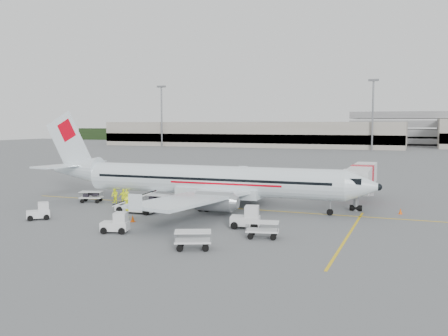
# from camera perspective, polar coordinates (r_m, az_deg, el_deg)

# --- Properties ---
(ground) EXTENTS (360.00, 360.00, 0.00)m
(ground) POSITION_cam_1_polar(r_m,az_deg,el_deg) (50.25, -0.83, -4.51)
(ground) COLOR #56595B
(stripe_lead) EXTENTS (44.00, 0.20, 0.01)m
(stripe_lead) POSITION_cam_1_polar(r_m,az_deg,el_deg) (50.25, -0.83, -4.50)
(stripe_lead) COLOR yellow
(stripe_lead) RESTS_ON ground
(stripe_cross) EXTENTS (0.20, 20.00, 0.01)m
(stripe_cross) POSITION_cam_1_polar(r_m,az_deg,el_deg) (39.08, 14.05, -7.43)
(stripe_cross) COLOR yellow
(stripe_cross) RESTS_ON ground
(terminal_west) EXTENTS (110.00, 22.00, 9.00)m
(terminal_west) POSITION_cam_1_polar(r_m,az_deg,el_deg) (185.46, 2.87, 3.88)
(terminal_west) COLOR gray
(terminal_west) RESTS_ON ground
(parking_garage) EXTENTS (62.00, 24.00, 14.00)m
(parking_garage) POSITION_cam_1_polar(r_m,az_deg,el_deg) (205.99, 23.15, 4.29)
(parking_garage) COLOR slate
(parking_garage) RESTS_ON ground
(treeline) EXTENTS (300.00, 3.00, 6.00)m
(treeline) POSITION_cam_1_polar(r_m,az_deg,el_deg) (221.74, 16.51, 3.49)
(treeline) COLOR black
(treeline) RESTS_ON ground
(mast_west) EXTENTS (3.20, 1.20, 22.00)m
(mast_west) POSITION_cam_1_polar(r_m,az_deg,el_deg) (186.37, -7.14, 5.85)
(mast_west) COLOR slate
(mast_west) RESTS_ON ground
(mast_center) EXTENTS (3.20, 1.20, 22.00)m
(mast_center) POSITION_cam_1_polar(r_m,az_deg,el_deg) (164.48, 16.63, 5.79)
(mast_center) COLOR slate
(mast_center) RESTS_ON ground
(aircraft) EXTENTS (35.16, 27.88, 9.52)m
(aircraft) POSITION_cam_1_polar(r_m,az_deg,el_deg) (49.22, -1.46, 0.87)
(aircraft) COLOR white
(aircraft) RESTS_ON ground
(jet_bridge) EXTENTS (2.91, 15.20, 3.99)m
(jet_bridge) POSITION_cam_1_polar(r_m,az_deg,el_deg) (54.99, 15.51, -1.76)
(jet_bridge) COLOR silver
(jet_bridge) RESTS_ON ground
(belt_loader) EXTENTS (5.14, 2.22, 2.72)m
(belt_loader) POSITION_cam_1_polar(r_m,az_deg,el_deg) (47.58, -9.99, -3.47)
(belt_loader) COLOR silver
(belt_loader) RESTS_ON ground
(tug_fore) EXTENTS (2.56, 1.79, 1.81)m
(tug_fore) POSITION_cam_1_polar(r_m,az_deg,el_deg) (40.32, 2.44, -5.60)
(tug_fore) COLOR silver
(tug_fore) RESTS_ON ground
(tug_mid) EXTENTS (2.31, 1.70, 1.59)m
(tug_mid) POSITION_cam_1_polar(r_m,az_deg,el_deg) (39.48, -12.36, -6.10)
(tug_mid) COLOR silver
(tug_mid) RESTS_ON ground
(tug_aft) EXTENTS (2.19, 2.13, 1.50)m
(tug_aft) POSITION_cam_1_polar(r_m,az_deg,el_deg) (46.71, -20.48, -4.63)
(tug_aft) COLOR silver
(tug_aft) RESTS_ON ground
(cart_loaded_a) EXTENTS (2.66, 1.84, 1.28)m
(cart_loaded_a) POSITION_cam_1_polar(r_m,az_deg,el_deg) (50.75, -7.57, -3.72)
(cart_loaded_a) COLOR silver
(cart_loaded_a) RESTS_ON ground
(cart_loaded_b) EXTENTS (2.63, 2.05, 1.21)m
(cart_loaded_b) POSITION_cam_1_polar(r_m,az_deg,el_deg) (55.06, -14.93, -3.20)
(cart_loaded_b) COLOR silver
(cart_loaded_b) RESTS_ON ground
(cart_empty_a) EXTENTS (2.79, 2.27, 1.26)m
(cart_empty_a) POSITION_cam_1_polar(r_m,az_deg,el_deg) (33.65, -3.58, -8.23)
(cart_empty_a) COLOR silver
(cart_empty_a) RESTS_ON ground
(cart_empty_b) EXTENTS (2.62, 1.87, 1.24)m
(cart_empty_b) POSITION_cam_1_polar(r_m,az_deg,el_deg) (36.94, 4.42, -7.05)
(cart_empty_b) COLOR silver
(cart_empty_b) RESTS_ON ground
(cone_nose) EXTENTS (0.35, 0.35, 0.57)m
(cone_nose) POSITION_cam_1_polar(r_m,az_deg,el_deg) (49.24, 19.52, -4.66)
(cone_nose) COLOR #F35307
(cone_nose) RESTS_ON ground
(cone_port) EXTENTS (0.33, 0.33, 0.54)m
(cone_port) POSITION_cam_1_polar(r_m,az_deg,el_deg) (59.01, 5.61, -2.83)
(cone_port) COLOR #F35307
(cone_port) RESTS_ON ground
(cone_stbd) EXTENTS (0.38, 0.38, 0.62)m
(cone_stbd) POSITION_cam_1_polar(r_m,az_deg,el_deg) (43.54, -10.40, -5.67)
(cone_stbd) COLOR #F35307
(cone_stbd) RESTS_ON ground
(crew_a) EXTENTS (0.67, 0.51, 1.65)m
(crew_a) POSITION_cam_1_polar(r_m,az_deg,el_deg) (53.16, -11.06, -3.18)
(crew_a) COLOR #D0DF18
(crew_a) RESTS_ON ground
(crew_b) EXTENTS (0.95, 0.83, 1.64)m
(crew_b) POSITION_cam_1_polar(r_m,az_deg,el_deg) (53.96, -12.38, -3.08)
(crew_b) COLOR #D0DF18
(crew_b) RESTS_ON ground
(crew_c) EXTENTS (1.21, 1.38, 1.85)m
(crew_c) POSITION_cam_1_polar(r_m,az_deg,el_deg) (45.55, -10.96, -4.42)
(crew_c) COLOR #D0DF18
(crew_c) RESTS_ON ground
(crew_d) EXTENTS (1.12, 0.79, 1.77)m
(crew_d) POSITION_cam_1_polar(r_m,az_deg,el_deg) (51.97, -11.39, -3.30)
(crew_d) COLOR #D0DF18
(crew_d) RESTS_ON ground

